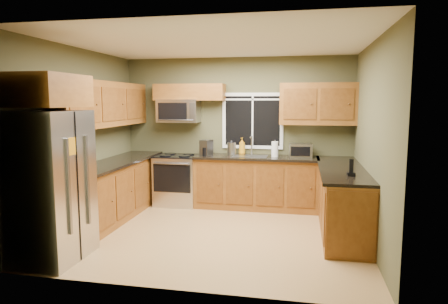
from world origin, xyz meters
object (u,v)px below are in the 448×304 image
(range, at_px, (177,179))
(cordless_phone, at_px, (351,171))
(refrigerator, at_px, (50,186))
(paper_towel_roll, at_px, (275,149))
(soap_bottle_b, at_px, (274,150))
(soap_bottle_a, at_px, (242,146))
(kettle, at_px, (232,148))
(microwave, at_px, (179,111))
(soap_bottle_c, at_px, (232,150))
(coffee_maker, at_px, (206,148))
(toaster_oven, at_px, (300,150))

(range, bearing_deg, cordless_phone, -28.93)
(refrigerator, relative_size, cordless_phone, 8.11)
(paper_towel_roll, height_order, soap_bottle_b, paper_towel_roll)
(range, distance_m, cordless_phone, 3.34)
(paper_towel_roll, bearing_deg, soap_bottle_a, 160.27)
(refrigerator, relative_size, paper_towel_roll, 6.04)
(range, relative_size, kettle, 3.35)
(microwave, relative_size, soap_bottle_b, 4.05)
(microwave, xyz_separation_m, soap_bottle_c, (0.99, 0.09, -0.71))
(coffee_maker, relative_size, cordless_phone, 1.26)
(refrigerator, distance_m, soap_bottle_c, 3.44)
(refrigerator, relative_size, toaster_oven, 4.43)
(paper_towel_roll, distance_m, soap_bottle_a, 0.65)
(microwave, relative_size, paper_towel_roll, 2.55)
(coffee_maker, xyz_separation_m, cordless_phone, (2.32, -1.55, -0.06))
(range, relative_size, soap_bottle_c, 6.18)
(coffee_maker, xyz_separation_m, soap_bottle_b, (1.19, 0.27, -0.04))
(range, xyz_separation_m, toaster_oven, (2.23, 0.04, 0.59))
(range, relative_size, coffee_maker, 3.34)
(range, height_order, microwave, microwave)
(coffee_maker, distance_m, paper_towel_roll, 1.22)
(soap_bottle_a, xyz_separation_m, soap_bottle_c, (-0.18, 0.00, -0.08))
(soap_bottle_b, height_order, cordless_phone, cordless_phone)
(range, bearing_deg, coffee_maker, -4.29)
(range, distance_m, soap_bottle_a, 1.35)
(microwave, xyz_separation_m, kettle, (1.00, -0.04, -0.66))
(soap_bottle_c, height_order, cordless_phone, cordless_phone)
(soap_bottle_a, distance_m, cordless_phone, 2.51)
(microwave, bearing_deg, range, -89.98)
(soap_bottle_c, xyz_separation_m, cordless_phone, (1.90, -1.83, -0.01))
(coffee_maker, distance_m, cordless_phone, 2.80)
(refrigerator, distance_m, soap_bottle_a, 3.53)
(kettle, xyz_separation_m, paper_towel_roll, (0.78, -0.08, 0.01))
(toaster_oven, bearing_deg, range, -178.87)
(kettle, relative_size, soap_bottle_c, 1.85)
(coffee_maker, relative_size, kettle, 1.00)
(coffee_maker, relative_size, soap_bottle_a, 0.92)
(soap_bottle_a, distance_m, soap_bottle_b, 0.58)
(coffee_maker, height_order, cordless_phone, coffee_maker)
(cordless_phone, bearing_deg, soap_bottle_a, 133.23)
(kettle, bearing_deg, soap_bottle_a, 38.98)
(soap_bottle_b, bearing_deg, microwave, -176.92)
(range, bearing_deg, paper_towel_roll, 0.32)
(toaster_oven, distance_m, kettle, 1.23)
(refrigerator, relative_size, coffee_maker, 6.42)
(range, bearing_deg, toaster_oven, 1.13)
(refrigerator, height_order, coffee_maker, refrigerator)
(soap_bottle_b, bearing_deg, toaster_oven, -21.45)
(paper_towel_roll, height_order, cordless_phone, paper_towel_roll)
(kettle, xyz_separation_m, soap_bottle_b, (0.75, 0.14, -0.03))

